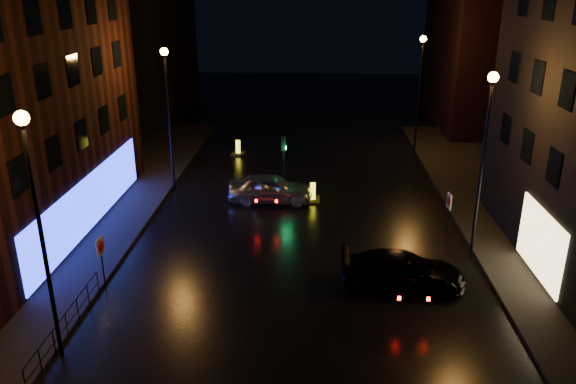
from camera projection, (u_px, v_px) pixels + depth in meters
The scene contains 16 objects.
ground at pixel (295, 328), 20.40m from camera, with size 120.00×120.00×0.00m, color black.
pavement_left at pixel (26, 228), 28.48m from camera, with size 12.00×44.00×0.15m, color black.
building_far_left at pixel (135, 37), 51.35m from camera, with size 8.00×16.00×14.00m, color black.
building_far_right at pixel (486, 54), 47.51m from camera, with size 8.00×14.00×12.00m, color black.
street_lamp_lnear at pixel (36, 202), 16.92m from camera, with size 0.44×0.44×8.37m.
street_lamp_lfar at pixel (168, 98), 31.87m from camera, with size 0.44×0.44×8.37m.
street_lamp_rnear at pixel (485, 139), 23.69m from camera, with size 0.44×0.44×8.37m.
street_lamp_rfar at pixel (420, 78), 38.64m from camera, with size 0.44×0.44×8.37m.
traffic_signal at pixel (284, 184), 33.36m from camera, with size 1.40×2.40×3.45m.
guard_railing at pixel (66, 320), 19.56m from camera, with size 0.05×6.04×1.00m.
silver_hatchback at pixel (271, 188), 31.76m from camera, with size 1.90×4.73×1.61m, color #AEB2B6.
dark_sedan at pixel (403, 270), 22.92m from camera, with size 2.05×5.04×1.46m, color black.
bollard_near at pixel (313, 197), 32.09m from camera, with size 0.85×1.25×1.08m.
bollard_far at pixel (238, 151), 40.68m from camera, with size 1.07×1.36×1.04m.
road_sign_left at pixel (101, 251), 22.44m from camera, with size 0.13×0.55×2.26m.
road_sign_right at pixel (449, 205), 26.94m from camera, with size 0.12×0.56×2.30m.
Camera 1 is at (0.57, -17.33, 11.82)m, focal length 35.00 mm.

